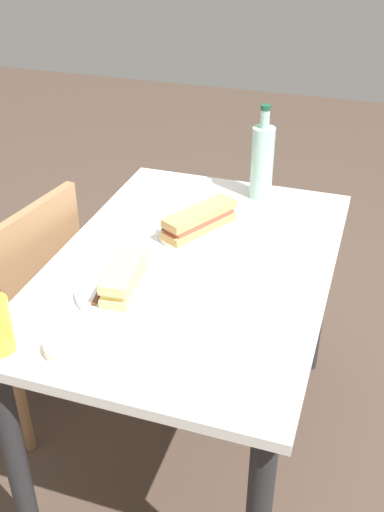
{
  "coord_description": "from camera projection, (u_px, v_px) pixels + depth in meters",
  "views": [
    {
      "loc": [
        -1.37,
        -0.45,
        1.66
      ],
      "look_at": [
        0.0,
        0.0,
        0.75
      ],
      "focal_mm": 42.52,
      "sensor_mm": 36.0,
      "label": 1
    }
  ],
  "objects": [
    {
      "name": "ground_plane",
      "position": [
        192.0,
        439.0,
        2.11
      ],
      "size": [
        8.0,
        8.0,
        0.0
      ],
      "primitive_type": "plane",
      "color": "#47382D"
    },
    {
      "name": "dining_table",
      "position": [
        192.0,
        295.0,
        1.78
      ],
      "size": [
        1.13,
        0.77,
        0.73
      ],
      "color": "silver",
      "rests_on": "ground"
    },
    {
      "name": "chair_far",
      "position": [
        23.0,
        298.0,
        1.99
      ],
      "size": [
        0.45,
        0.45,
        0.84
      ],
      "color": "#936B47",
      "rests_on": "ground"
    },
    {
      "name": "plate_near",
      "position": [
        200.0,
        231.0,
        1.85
      ],
      "size": [
        0.26,
        0.26,
        0.01
      ],
      "primitive_type": "cylinder",
      "color": "silver",
      "rests_on": "dining_table"
    },
    {
      "name": "baguette_sandwich_near",
      "position": [
        200.0,
        219.0,
        1.83
      ],
      "size": [
        0.26,
        0.18,
        0.07
      ],
      "color": "tan",
      "rests_on": "plate_near"
    },
    {
      "name": "knife_near",
      "position": [
        184.0,
        223.0,
        1.87
      ],
      "size": [
        0.15,
        0.12,
        0.01
      ],
      "color": "silver",
      "rests_on": "plate_near"
    },
    {
      "name": "plate_far",
      "position": [
        125.0,
        291.0,
        1.59
      ],
      "size": [
        0.26,
        0.26,
        0.01
      ],
      "primitive_type": "cylinder",
      "color": "white",
      "rests_on": "dining_table"
    },
    {
      "name": "baguette_sandwich_far",
      "position": [
        124.0,
        278.0,
        1.56
      ],
      "size": [
        0.21,
        0.09,
        0.07
      ],
      "color": "#DBB77A",
      "rests_on": "plate_far"
    },
    {
      "name": "knife_far",
      "position": [
        102.0,
        287.0,
        1.58
      ],
      "size": [
        0.18,
        0.04,
        0.01
      ],
      "color": "silver",
      "rests_on": "plate_far"
    },
    {
      "name": "water_bottle",
      "position": [
        262.0,
        161.0,
        2.0
      ],
      "size": [
        0.08,
        0.08,
        0.32
      ],
      "color": "#99C6B7",
      "rests_on": "dining_table"
    },
    {
      "name": "olive_bowl",
      "position": [
        67.0,
        347.0,
        1.39
      ],
      "size": [
        0.1,
        0.1,
        0.03
      ],
      "primitive_type": "cylinder",
      "color": "silver",
      "rests_on": "dining_table"
    }
  ]
}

